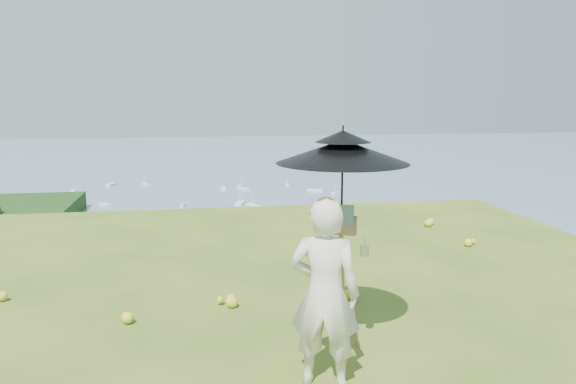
{
  "coord_description": "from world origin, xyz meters",
  "views": [
    {
      "loc": [
        0.51,
        -5.02,
        2.48
      ],
      "look_at": [
        1.71,
        2.33,
        1.15
      ],
      "focal_mm": 35.0,
      "sensor_mm": 36.0,
      "label": 1
    }
  ],
  "objects": [
    {
      "name": "ground",
      "position": [
        0.0,
        0.0,
        0.0
      ],
      "size": [
        14.0,
        14.0,
        0.0
      ],
      "primitive_type": "plane",
      "color": "#3C601B",
      "rests_on": "ground"
    },
    {
      "name": "shoreline_tier",
      "position": [
        0.0,
        75.0,
        -36.0
      ],
      "size": [
        170.0,
        28.0,
        8.0
      ],
      "primitive_type": "cube",
      "color": "gray",
      "rests_on": "bay_water"
    },
    {
      "name": "bay_water",
      "position": [
        0.0,
        240.0,
        -34.0
      ],
      "size": [
        700.0,
        700.0,
        0.0
      ],
      "primitive_type": "plane",
      "color": "slate",
      "rests_on": "ground"
    },
    {
      "name": "slope_trees",
      "position": [
        0.0,
        35.0,
        -15.0
      ],
      "size": [
        110.0,
        50.0,
        6.0
      ],
      "primitive_type": null,
      "color": "#174E18",
      "rests_on": "forest_slope"
    },
    {
      "name": "harbor_town",
      "position": [
        0.0,
        75.0,
        -29.5
      ],
      "size": [
        110.0,
        22.0,
        5.0
      ],
      "primitive_type": null,
      "color": "silver",
      "rests_on": "shoreline_tier"
    },
    {
      "name": "moored_boats",
      "position": [
        -12.5,
        161.0,
        -33.65
      ],
      "size": [
        140.0,
        140.0,
        0.7
      ],
      "primitive_type": null,
      "color": "silver",
      "rests_on": "bay_water"
    },
    {
      "name": "wildflowers",
      "position": [
        0.0,
        0.25,
        0.06
      ],
      "size": [
        10.0,
        10.5,
        0.12
      ],
      "primitive_type": null,
      "color": "gold",
      "rests_on": "ground"
    },
    {
      "name": "painter",
      "position": [
        1.53,
        -0.67,
        0.82
      ],
      "size": [
        0.7,
        0.59,
        1.64
      ],
      "primitive_type": "imported",
      "rotation": [
        0.0,
        0.0,
        2.75
      ],
      "color": "beige",
      "rests_on": "ground"
    },
    {
      "name": "field_easel",
      "position": [
        1.81,
        -0.13,
        0.74
      ],
      "size": [
        0.73,
        0.73,
        1.47
      ],
      "primitive_type": null,
      "rotation": [
        0.0,
        0.0,
        -0.41
      ],
      "color": "olive",
      "rests_on": "ground"
    },
    {
      "name": "sun_umbrella",
      "position": [
        1.81,
        -0.1,
        1.7
      ],
      "size": [
        1.48,
        1.48,
        0.97
      ],
      "primitive_type": null,
      "rotation": [
        0.0,
        0.0,
        -0.24
      ],
      "color": "black",
      "rests_on": "field_easel"
    },
    {
      "name": "painter_cap",
      "position": [
        1.53,
        -0.67,
        1.59
      ],
      "size": [
        0.25,
        0.28,
        0.1
      ],
      "primitive_type": null,
      "rotation": [
        0.0,
        0.0,
        -0.31
      ],
      "color": "#BC6769",
      "rests_on": "painter"
    }
  ]
}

